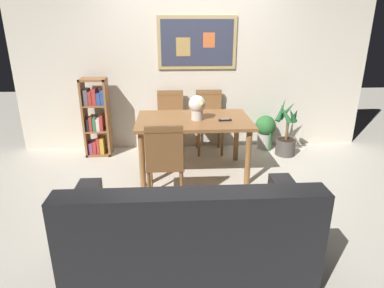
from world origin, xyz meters
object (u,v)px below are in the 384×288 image
object	(u,v)px
dining_chair_far_left	(171,117)
potted_palm	(286,136)
dining_chair_far_right	(209,116)
tv_remote	(225,120)
dining_chair_near_left	(165,158)
potted_ivy	(265,130)
leather_couch	(188,238)
dining_table	(194,126)
flower_vase	(197,106)
bookshelf	(96,119)

from	to	relation	value
dining_chair_far_left	potted_palm	bearing A→B (deg)	-8.19
dining_chair_far_right	tv_remote	xyz separation A→B (m)	(0.09, -0.90, 0.20)
dining_chair_near_left	potted_ivy	distance (m)	2.22
potted_palm	dining_chair_near_left	bearing A→B (deg)	-142.86
dining_chair_near_left	leather_couch	distance (m)	1.11
dining_table	tv_remote	distance (m)	0.41
dining_chair_far_right	potted_ivy	world-z (taller)	dining_chair_far_right
dining_chair_near_left	flower_vase	size ratio (longest dim) A/B	3.01
dining_table	dining_chair_far_right	bearing A→B (deg)	70.24
dining_chair_near_left	bookshelf	world-z (taller)	bookshelf
dining_chair_far_left	leather_couch	world-z (taller)	dining_chair_far_left
dining_table	dining_chair_far_right	world-z (taller)	dining_chair_far_right
dining_chair_far_right	dining_chair_far_left	distance (m)	0.57
leather_couch	dining_chair_near_left	bearing A→B (deg)	100.08
dining_chair_near_left	leather_couch	bearing A→B (deg)	-79.92
dining_chair_far_left	flower_vase	xyz separation A→B (m)	(0.33, -0.81, 0.36)
dining_table	flower_vase	world-z (taller)	flower_vase
bookshelf	dining_chair_near_left	bearing A→B (deg)	-56.22
dining_chair_far_left	potted_ivy	world-z (taller)	dining_chair_far_left
dining_chair_far_left	tv_remote	bearing A→B (deg)	-53.04
dining_chair_far_left	tv_remote	size ratio (longest dim) A/B	5.73
dining_table	bookshelf	bearing A→B (deg)	151.99
bookshelf	dining_table	bearing A→B (deg)	-28.01
dining_chair_near_left	tv_remote	bearing A→B (deg)	42.81
bookshelf	dining_chair_far_left	bearing A→B (deg)	2.77
potted_palm	flower_vase	xyz separation A→B (m)	(-1.35, -0.57, 0.61)
dining_chair_near_left	tv_remote	xyz separation A→B (m)	(0.73, 0.67, 0.20)
bookshelf	flower_vase	xyz separation A→B (m)	(1.40, -0.76, 0.35)
dining_chair_near_left	flower_vase	world-z (taller)	flower_vase
dining_table	dining_chair_far_right	xyz separation A→B (m)	(0.28, 0.79, -0.09)
leather_couch	potted_palm	xyz separation A→B (m)	(1.55, 2.39, -0.03)
dining_chair_far_right	dining_chair_far_left	size ratio (longest dim) A/B	1.00
dining_chair_far_left	potted_ivy	distance (m)	1.47
dining_chair_far_left	bookshelf	distance (m)	1.07
dining_chair_far_right	leather_couch	distance (m)	2.70
dining_chair_far_left	tv_remote	xyz separation A→B (m)	(0.67, -0.89, 0.20)
flower_vase	tv_remote	bearing A→B (deg)	-12.67
bookshelf	potted_ivy	world-z (taller)	bookshelf
potted_palm	tv_remote	world-z (taller)	potted_palm
dining_chair_near_left	bookshelf	distance (m)	1.82
dining_table	potted_palm	world-z (taller)	potted_palm
dining_chair_far_left	potted_palm	size ratio (longest dim) A/B	1.11
dining_table	potted_ivy	xyz separation A→B (m)	(1.16, 0.82, -0.34)
dining_chair_far_left	leather_couch	bearing A→B (deg)	-87.15
leather_couch	flower_vase	bearing A→B (deg)	83.69
potted_ivy	flower_vase	xyz separation A→B (m)	(-1.12, -0.86, 0.61)
dining_chair_far_right	dining_chair_far_left	bearing A→B (deg)	-178.31
bookshelf	tv_remote	distance (m)	1.94
dining_chair_far_right	tv_remote	distance (m)	0.93
leather_couch	dining_chair_far_left	bearing A→B (deg)	92.85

